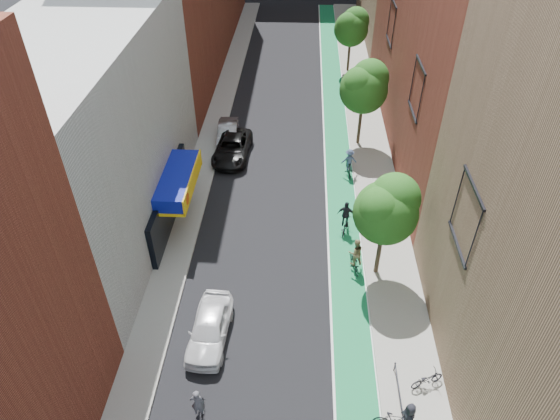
# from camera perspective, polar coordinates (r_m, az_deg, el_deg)

# --- Properties ---
(bike_lane) EXTENTS (2.00, 68.00, 0.01)m
(bike_lane) POSITION_cam_1_polar(r_m,az_deg,el_deg) (41.50, 6.42, 8.98)
(bike_lane) COLOR #157A4F
(bike_lane) RESTS_ON ground
(sidewalk_left) EXTENTS (2.00, 68.00, 0.15)m
(sidewalk_left) POSITION_cam_1_polar(r_m,az_deg,el_deg) (41.99, -7.50, 9.37)
(sidewalk_left) COLOR gray
(sidewalk_left) RESTS_ON ground
(sidewalk_right) EXTENTS (3.00, 68.00, 0.15)m
(sidewalk_right) POSITION_cam_1_polar(r_m,az_deg,el_deg) (41.71, 9.89, 8.91)
(sidewalk_right) COLOR gray
(sidewalk_right) RESTS_ON ground
(building_left_white) EXTENTS (8.00, 20.00, 12.00)m
(building_left_white) POSITION_cam_1_polar(r_m,az_deg,el_deg) (30.55, -21.28, 7.77)
(building_left_white) COLOR silver
(building_left_white) RESTS_ON ground
(tree_near) EXTENTS (3.40, 3.36, 6.42)m
(tree_near) POSITION_cam_1_polar(r_m,az_deg,el_deg) (25.88, 12.14, 0.19)
(tree_near) COLOR #332619
(tree_near) RESTS_ON ground
(tree_mid) EXTENTS (3.55, 3.53, 6.74)m
(tree_mid) POSITION_cam_1_polar(r_m,az_deg,el_deg) (37.68, 9.64, 13.83)
(tree_mid) COLOR #332619
(tree_mid) RESTS_ON ground
(tree_far) EXTENTS (3.30, 3.25, 6.21)m
(tree_far) POSITION_cam_1_polar(r_m,az_deg,el_deg) (50.81, 8.21, 20.07)
(tree_far) COLOR #332619
(tree_far) RESTS_ON ground
(parked_car_white) EXTENTS (2.02, 4.55, 1.52)m
(parked_car_white) POSITION_cam_1_polar(r_m,az_deg,el_deg) (25.16, -8.05, -13.19)
(parked_car_white) COLOR white
(parked_car_white) RESTS_ON ground
(parked_car_black) EXTENTS (2.72, 5.44, 1.48)m
(parked_car_black) POSITION_cam_1_polar(r_m,az_deg,el_deg) (37.73, -5.48, 7.08)
(parked_car_black) COLOR black
(parked_car_black) RESTS_ON ground
(parked_car_silver) EXTENTS (1.72, 4.33, 1.40)m
(parked_car_silver) POSITION_cam_1_polar(r_m,az_deg,el_deg) (39.79, -5.99, 8.77)
(parked_car_silver) COLOR gray
(parked_car_silver) RESTS_ON ground
(cyclist_lead) EXTENTS (0.60, 1.66, 1.98)m
(cyclist_lead) POSITION_cam_1_polar(r_m,az_deg,el_deg) (22.90, -9.30, -21.70)
(cyclist_lead) COLOR black
(cyclist_lead) RESTS_ON ground
(cyclist_lane_near) EXTENTS (0.97, 1.61, 2.09)m
(cyclist_lane_near) POSITION_cam_1_polar(r_m,az_deg,el_deg) (28.34, 8.58, -5.28)
(cyclist_lane_near) COLOR black
(cyclist_lane_near) RESTS_ON ground
(cyclist_lane_mid) EXTENTS (1.13, 1.73, 2.15)m
(cyclist_lane_mid) POSITION_cam_1_polar(r_m,az_deg,el_deg) (30.80, 7.51, -1.14)
(cyclist_lane_mid) COLOR black
(cyclist_lane_mid) RESTS_ON ground
(cyclist_lane_far) EXTENTS (1.13, 1.81, 2.01)m
(cyclist_lane_far) POSITION_cam_1_polar(r_m,az_deg,el_deg) (35.82, 7.89, 5.25)
(cyclist_lane_far) COLOR black
(cyclist_lane_far) RESTS_ON ground
(parked_bike_near) EXTENTS (1.69, 1.14, 0.84)m
(parked_bike_near) POSITION_cam_1_polar(r_m,az_deg,el_deg) (24.43, 16.45, -18.04)
(parked_bike_near) COLOR black
(parked_bike_near) RESTS_ON sidewalk_right
(pedestrian) EXTENTS (0.72, 0.90, 1.62)m
(pedestrian) POSITION_cam_1_polar(r_m,az_deg,el_deg) (22.80, 14.51, -21.92)
(pedestrian) COLOR black
(pedestrian) RESTS_ON sidewalk_right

